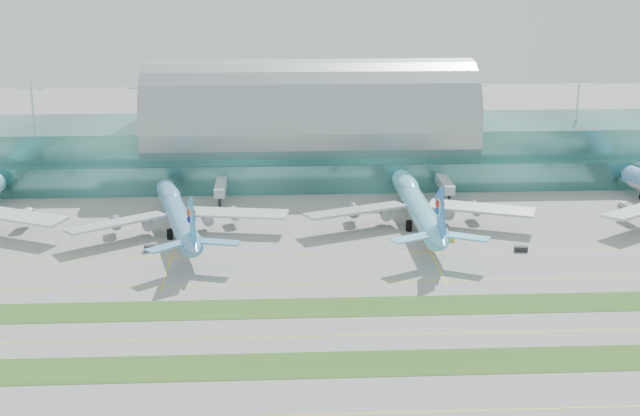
{
  "coord_description": "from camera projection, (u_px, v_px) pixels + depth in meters",
  "views": [
    {
      "loc": [
        -13.01,
        -193.18,
        82.28
      ],
      "look_at": [
        0.0,
        55.0,
        9.0
      ],
      "focal_mm": 50.0,
      "sensor_mm": 36.0,
      "label": 1
    }
  ],
  "objects": [
    {
      "name": "terminal",
      "position": [
        310.0,
        138.0,
        328.3
      ],
      "size": [
        340.0,
        69.1,
        36.0
      ],
      "color": "#3D7A75",
      "rests_on": "ground"
    },
    {
      "name": "grass_strip_far",
      "position": [
        332.0,
        307.0,
        210.87
      ],
      "size": [
        420.0,
        12.0,
        0.08
      ],
      "primitive_type": "cube",
      "color": "#2D591E",
      "rests_on": "ground"
    },
    {
      "name": "gse_d",
      "position": [
        192.0,
        237.0,
        259.84
      ],
      "size": [
        3.49,
        2.43,
        1.38
      ],
      "primitive_type": "cube",
      "rotation": [
        0.0,
        0.0,
        0.21
      ],
      "color": "black",
      "rests_on": "ground"
    },
    {
      "name": "gse_c",
      "position": [
        150.0,
        248.0,
        249.77
      ],
      "size": [
        3.74,
        2.94,
        1.67
      ],
      "primitive_type": "cube",
      "rotation": [
        0.0,
        0.0,
        0.34
      ],
      "color": "black",
      "rests_on": "ground"
    },
    {
      "name": "taxiline_c",
      "position": [
        328.0,
        283.0,
        226.2
      ],
      "size": [
        420.0,
        0.35,
        0.01
      ],
      "primitive_type": "cube",
      "color": "yellow",
      "rests_on": "ground"
    },
    {
      "name": "airliner_b",
      "position": [
        177.0,
        213.0,
        263.12
      ],
      "size": [
        64.28,
        74.06,
        20.58
      ],
      "rotation": [
        0.0,
        0.0,
        0.22
      ],
      "color": "#62A4D9",
      "rests_on": "ground"
    },
    {
      "name": "taxiline_d",
      "position": [
        323.0,
        254.0,
        247.28
      ],
      "size": [
        420.0,
        0.35,
        0.01
      ],
      "primitive_type": "cube",
      "color": "yellow",
      "rests_on": "ground"
    },
    {
      "name": "airliner_c",
      "position": [
        417.0,
        205.0,
        270.37
      ],
      "size": [
        70.5,
        79.87,
        22.01
      ],
      "rotation": [
        0.0,
        0.0,
        0.01
      ],
      "color": "#6DD5F0",
      "rests_on": "ground"
    },
    {
      "name": "taxiline_b",
      "position": [
        336.0,
        336.0,
        195.55
      ],
      "size": [
        420.0,
        0.35,
        0.01
      ],
      "primitive_type": "cube",
      "color": "yellow",
      "rests_on": "ground"
    },
    {
      "name": "taxiline_a",
      "position": [
        349.0,
        414.0,
        162.98
      ],
      "size": [
        420.0,
        0.35,
        0.01
      ],
      "primitive_type": "cube",
      "color": "yellow",
      "rests_on": "ground"
    },
    {
      "name": "gse_f",
      "position": [
        521.0,
        249.0,
        249.41
      ],
      "size": [
        3.69,
        2.13,
        1.51
      ],
      "primitive_type": "cube",
      "rotation": [
        0.0,
        0.0,
        -0.06
      ],
      "color": "black",
      "rests_on": "ground"
    },
    {
      "name": "grass_strip_near",
      "position": [
        341.0,
        364.0,
        182.13
      ],
      "size": [
        420.0,
        12.0,
        0.08
      ],
      "primitive_type": "cube",
      "color": "#2D591E",
      "rests_on": "ground"
    },
    {
      "name": "gse_e",
      "position": [
        450.0,
        238.0,
        258.32
      ],
      "size": [
        2.86,
        1.8,
        1.45
      ],
      "primitive_type": "cube",
      "rotation": [
        0.0,
        0.0,
        -0.08
      ],
      "color": "yellow",
      "rests_on": "ground"
    },
    {
      "name": "ground",
      "position": [
        332.0,
        311.0,
        208.96
      ],
      "size": [
        700.0,
        700.0,
        0.0
      ],
      "primitive_type": "plane",
      "color": "gray",
      "rests_on": "ground"
    }
  ]
}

